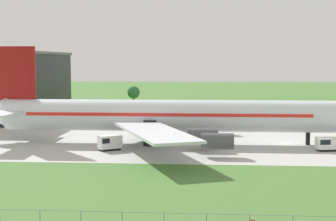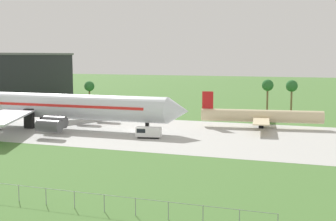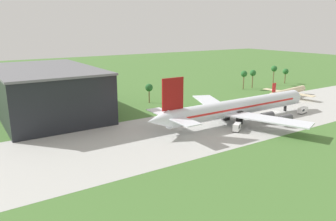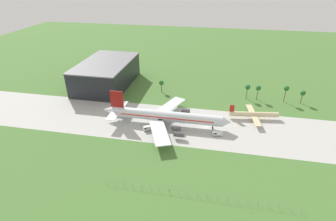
% 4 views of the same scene
% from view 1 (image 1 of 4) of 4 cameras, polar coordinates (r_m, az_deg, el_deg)
% --- Properties ---
extents(ground_plane, '(600.00, 600.00, 0.00)m').
position_cam_1_polar(ground_plane, '(104.75, 13.05, -3.60)').
color(ground_plane, '#477233').
extents(taxiway_strip, '(320.00, 44.00, 0.02)m').
position_cam_1_polar(taxiway_strip, '(104.75, 13.05, -3.60)').
color(taxiway_strip, '#B2B2AD').
rests_on(taxiway_strip, ground_plane).
extents(jet_airliner, '(77.87, 59.17, 19.26)m').
position_cam_1_polar(jet_airliner, '(101.85, -0.75, -0.59)').
color(jet_airliner, silver).
rests_on(jet_airliner, ground_plane).
extents(baggage_tug, '(5.79, 2.92, 2.50)m').
position_cam_1_polar(baggage_tug, '(98.24, 17.55, -3.52)').
color(baggage_tug, black).
rests_on(baggage_tug, ground_plane).
extents(fuel_truck, '(4.57, 3.90, 2.81)m').
position_cam_1_polar(fuel_truck, '(94.71, -6.52, -3.54)').
color(fuel_truck, black).
rests_on(fuel_truck, ground_plane).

